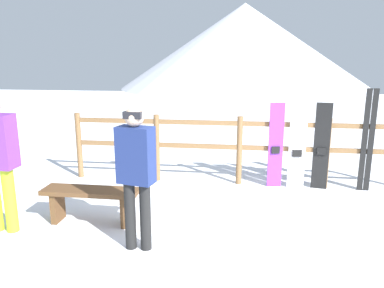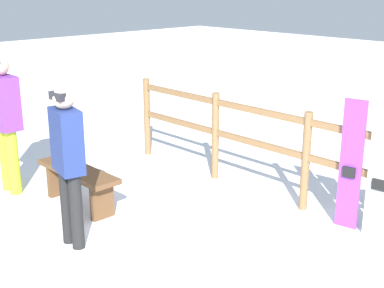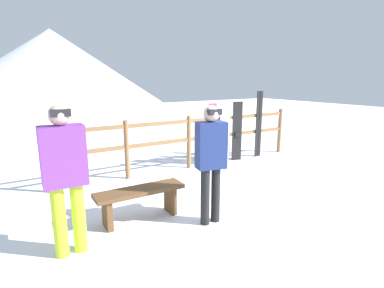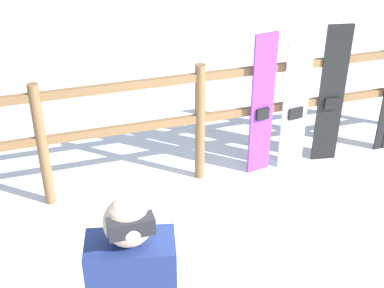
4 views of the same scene
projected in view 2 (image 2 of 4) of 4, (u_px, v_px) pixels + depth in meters
name	position (u px, v px, depth m)	size (l,w,h in m)	color
ground_plane	(176.00, 270.00, 5.17)	(40.00, 40.00, 0.00)	white
fence	(306.00, 152.00, 6.34)	(6.08, 0.10, 1.23)	brown
bench	(78.00, 179.00, 6.55)	(1.31, 0.36, 0.49)	brown
person_navy	(68.00, 155.00, 5.39)	(0.45, 0.31, 1.70)	black
person_purple	(5.00, 116.00, 6.81)	(0.48, 0.27, 1.78)	#B7D826
snowboard_purple	(351.00, 166.00, 5.87)	(0.25, 0.09, 1.48)	purple
snowboard_white	(381.00, 179.00, 5.64)	(0.29, 0.08, 1.38)	white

